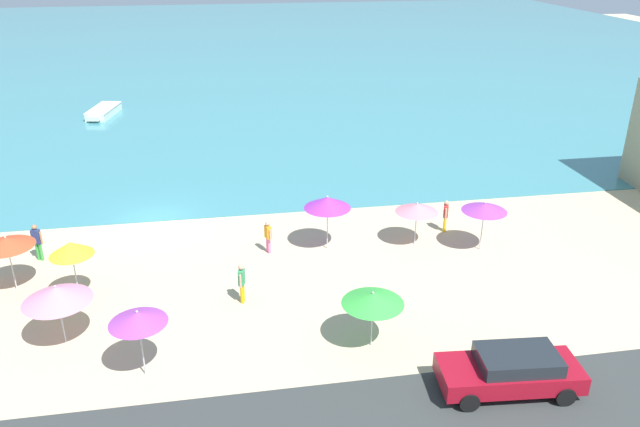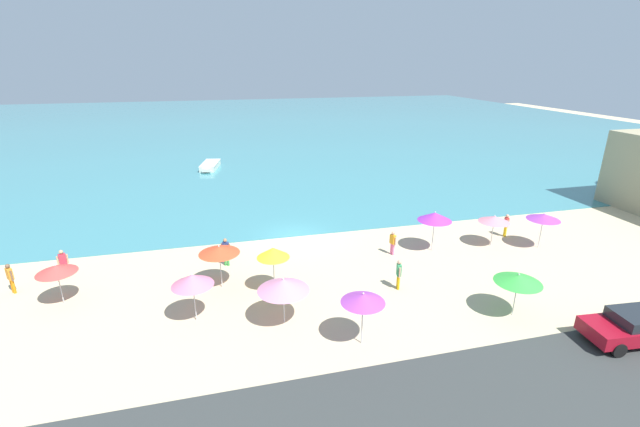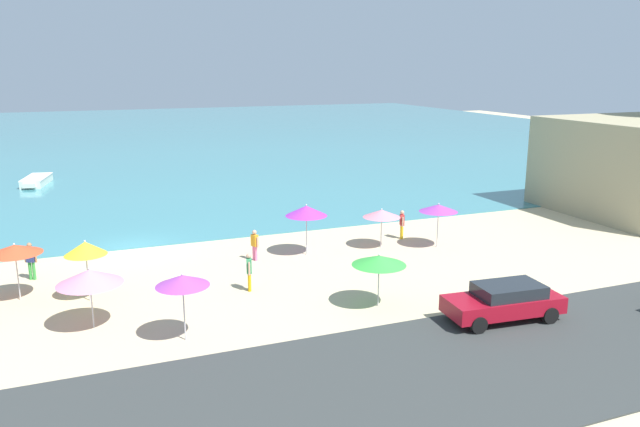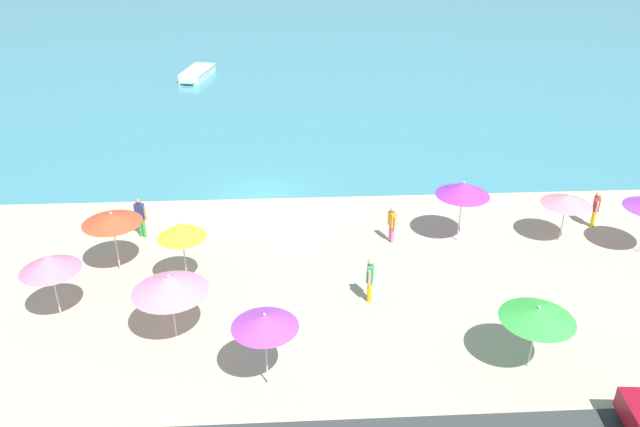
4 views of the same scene
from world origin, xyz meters
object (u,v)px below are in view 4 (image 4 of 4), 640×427
beach_umbrella_1 (49,263)px  beach_umbrella_8 (265,321)px  beach_umbrella_0 (170,284)px  bather_3 (370,278)px  bather_2 (596,207)px  beach_umbrella_4 (463,189)px  beach_umbrella_7 (567,200)px  bather_1 (392,223)px  bather_0 (140,215)px  beach_umbrella_5 (112,218)px  beach_umbrella_9 (538,314)px  beach_umbrella_3 (181,230)px  skiff_nearshore (197,73)px

beach_umbrella_1 → beach_umbrella_8: bearing=-27.0°
beach_umbrella_0 → bather_3: beach_umbrella_0 is taller
bather_2 → bather_3: bearing=-154.4°
beach_umbrella_4 → beach_umbrella_7: (4.19, -0.25, -0.46)m
beach_umbrella_7 → bather_1: beach_umbrella_7 is taller
bather_1 → bather_0: bearing=174.5°
beach_umbrella_5 → beach_umbrella_0: bearing=-56.6°
beach_umbrella_9 → bather_1: 8.40m
beach_umbrella_7 → bather_3: size_ratio=1.27×
beach_umbrella_0 → beach_umbrella_5: beach_umbrella_5 is taller
beach_umbrella_3 → beach_umbrella_5: 2.95m
beach_umbrella_4 → bather_1: bearing=178.9°
beach_umbrella_0 → beach_umbrella_4: 12.08m
beach_umbrella_4 → beach_umbrella_8: size_ratio=1.07×
beach_umbrella_0 → skiff_nearshore: (-3.10, 31.76, -1.63)m
beach_umbrella_3 → beach_umbrella_8: (3.03, -5.33, -0.03)m
beach_umbrella_3 → beach_umbrella_4: size_ratio=0.98×
beach_umbrella_7 → skiff_nearshore: 31.91m
beach_umbrella_3 → skiff_nearshore: size_ratio=0.56×
beach_umbrella_3 → beach_umbrella_9: beach_umbrella_3 is taller
bather_0 → beach_umbrella_0: bearing=-70.6°
beach_umbrella_5 → bather_2: size_ratio=1.51×
bather_3 → bather_2: bearing=25.6°
beach_umbrella_0 → skiff_nearshore: beach_umbrella_0 is taller
beach_umbrella_7 → bather_0: 17.28m
beach_umbrella_8 → bather_2: size_ratio=1.54×
beach_umbrella_8 → bather_1: bearing=58.8°
beach_umbrella_0 → beach_umbrella_9: (10.86, -2.05, -0.05)m
beach_umbrella_4 → beach_umbrella_5: size_ratio=1.09×
beach_umbrella_1 → bather_3: bearing=2.2°
beach_umbrella_4 → bather_0: bearing=175.4°
beach_umbrella_7 → beach_umbrella_5: bearing=-175.9°
beach_umbrella_0 → bather_2: (16.73, 6.56, -1.09)m
beach_umbrella_4 → skiff_nearshore: bearing=117.8°
beach_umbrella_0 → beach_umbrella_5: (-2.74, 4.16, 0.19)m
bather_3 → beach_umbrella_8: bearing=-131.1°
beach_umbrella_3 → beach_umbrella_8: bearing=-60.4°
bather_1 → beach_umbrella_1: bearing=-159.3°
beach_umbrella_7 → bather_0: (-17.21, 1.29, -0.89)m
beach_umbrella_1 → beach_umbrella_3: beach_umbrella_3 is taller
skiff_nearshore → beach_umbrella_3: bearing=-83.9°
beach_umbrella_9 → bather_3: beach_umbrella_9 is taller
bather_1 → beach_umbrella_7: bearing=-2.5°
beach_umbrella_5 → bather_0: (0.37, 2.56, -1.21)m
beach_umbrella_8 → beach_umbrella_0: bearing=141.9°
bather_0 → skiff_nearshore: 25.07m
bather_3 → skiff_nearshore: bearing=107.6°
beach_umbrella_3 → bather_2: bearing=12.0°
beach_umbrella_1 → beach_umbrella_5: (1.29, 2.93, 0.06)m
beach_umbrella_4 → bather_0: (-13.02, 1.04, -1.35)m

